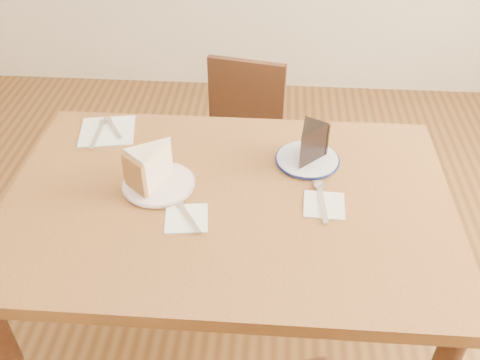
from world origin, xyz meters
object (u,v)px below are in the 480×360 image
(carrot_cake, at_px, (154,165))
(chocolate_cake, at_px, (308,146))
(chair_far, at_px, (239,148))
(plate_navy, at_px, (307,160))
(table, at_px, (229,224))
(plate_cream, at_px, (159,184))

(carrot_cake, bearing_deg, chocolate_cake, 57.09)
(chocolate_cake, bearing_deg, carrot_cake, 42.52)
(chair_far, relative_size, plate_navy, 4.20)
(chair_far, relative_size, chocolate_cake, 7.17)
(table, relative_size, chocolate_cake, 11.46)
(chair_far, bearing_deg, plate_cream, 86.45)
(carrot_cake, bearing_deg, table, 28.16)
(table, height_order, carrot_cake, carrot_cake)
(table, height_order, plate_navy, plate_navy)
(plate_cream, height_order, plate_navy, same)
(plate_navy, bearing_deg, carrot_cake, -162.62)
(plate_cream, xyz_separation_m, carrot_cake, (-0.01, 0.01, 0.06))
(chair_far, xyz_separation_m, plate_navy, (0.24, -0.52, 0.34))
(table, relative_size, plate_navy, 6.72)
(plate_cream, distance_m, plate_navy, 0.43)
(plate_navy, distance_m, carrot_cake, 0.44)
(table, relative_size, carrot_cake, 9.78)
(plate_cream, height_order, chocolate_cake, chocolate_cake)
(table, bearing_deg, plate_cream, 169.84)
(chair_far, height_order, chocolate_cake, chocolate_cake)
(chair_far, height_order, plate_navy, plate_navy)
(table, height_order, chair_far, same)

